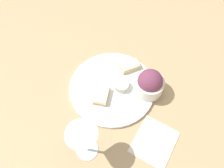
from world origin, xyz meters
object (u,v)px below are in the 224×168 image
at_px(napkin, 154,142).
at_px(wine_glass, 83,139).
at_px(sauce_ramekin, 121,85).
at_px(cheese_toast_far, 130,66).
at_px(cheese_toast_near, 102,95).
at_px(salad_bowl, 150,83).

bearing_deg(napkin, wine_glass, 132.72).
relative_size(sauce_ramekin, cheese_toast_far, 0.62).
distance_m(cheese_toast_near, cheese_toast_far, 0.18).
bearing_deg(sauce_ramekin, salad_bowl, -59.09).
xyz_separation_m(salad_bowl, cheese_toast_far, (0.04, 0.12, -0.03)).
height_order(salad_bowl, napkin, salad_bowl).
xyz_separation_m(sauce_ramekin, cheese_toast_far, (0.10, 0.03, -0.00)).
bearing_deg(cheese_toast_near, salad_bowl, -43.50).
bearing_deg(wine_glass, sauce_ramekin, 9.36).
height_order(cheese_toast_near, wine_glass, wine_glass).
relative_size(sauce_ramekin, cheese_toast_near, 0.61).
xyz_separation_m(salad_bowl, napkin, (-0.16, -0.13, -0.06)).
distance_m(wine_glass, napkin, 0.27).
relative_size(salad_bowl, cheese_toast_far, 1.22).
distance_m(cheese_toast_far, napkin, 0.32).
xyz_separation_m(wine_glass, napkin, (0.16, -0.17, -0.12)).
relative_size(salad_bowl, cheese_toast_near, 1.19).
bearing_deg(napkin, cheese_toast_far, 49.97).
height_order(sauce_ramekin, napkin, sauce_ramekin).
height_order(wine_glass, napkin, wine_glass).
height_order(sauce_ramekin, wine_glass, wine_glass).
height_order(cheese_toast_near, cheese_toast_far, same).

